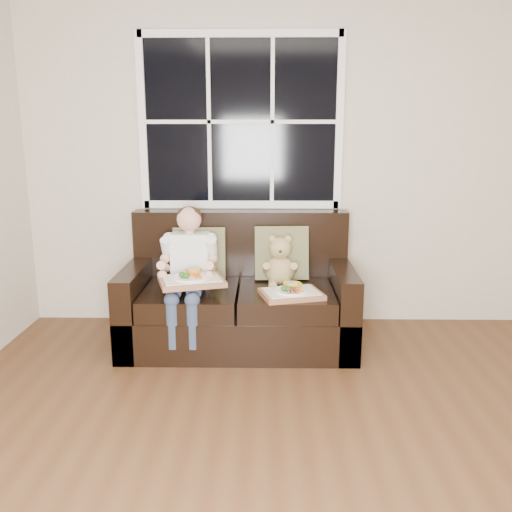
{
  "coord_description": "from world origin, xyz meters",
  "views": [
    {
      "loc": [
        -0.3,
        -1.93,
        1.58
      ],
      "look_at": [
        -0.36,
        1.85,
        0.71
      ],
      "focal_mm": 38.0,
      "sensor_mm": 36.0,
      "label": 1
    }
  ],
  "objects_px": {
    "child": "(188,261)",
    "tray_right": "(291,292)",
    "loveseat": "(239,302)",
    "teddy_bear": "(280,264)",
    "tray_left": "(192,280)"
  },
  "relations": [
    {
      "from": "loveseat",
      "to": "tray_right",
      "type": "bearing_deg",
      "value": -39.63
    },
    {
      "from": "loveseat",
      "to": "child",
      "type": "relative_size",
      "value": 1.87
    },
    {
      "from": "child",
      "to": "tray_left",
      "type": "relative_size",
      "value": 1.77
    },
    {
      "from": "child",
      "to": "tray_right",
      "type": "distance_m",
      "value": 0.79
    },
    {
      "from": "teddy_bear",
      "to": "tray_right",
      "type": "distance_m",
      "value": 0.35
    },
    {
      "from": "tray_right",
      "to": "teddy_bear",
      "type": "bearing_deg",
      "value": 87.46
    },
    {
      "from": "loveseat",
      "to": "child",
      "type": "distance_m",
      "value": 0.52
    },
    {
      "from": "loveseat",
      "to": "tray_right",
      "type": "relative_size",
      "value": 3.55
    },
    {
      "from": "child",
      "to": "tray_right",
      "type": "xyz_separation_m",
      "value": [
        0.74,
        -0.19,
        -0.17
      ]
    },
    {
      "from": "teddy_bear",
      "to": "loveseat",
      "type": "bearing_deg",
      "value": -178.82
    },
    {
      "from": "loveseat",
      "to": "teddy_bear",
      "type": "bearing_deg",
      "value": 0.74
    },
    {
      "from": "loveseat",
      "to": "tray_left",
      "type": "distance_m",
      "value": 0.53
    },
    {
      "from": "tray_left",
      "to": "teddy_bear",
      "type": "bearing_deg",
      "value": 11.46
    },
    {
      "from": "teddy_bear",
      "to": "tray_right",
      "type": "relative_size",
      "value": 0.82
    },
    {
      "from": "loveseat",
      "to": "teddy_bear",
      "type": "relative_size",
      "value": 4.34
    }
  ]
}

